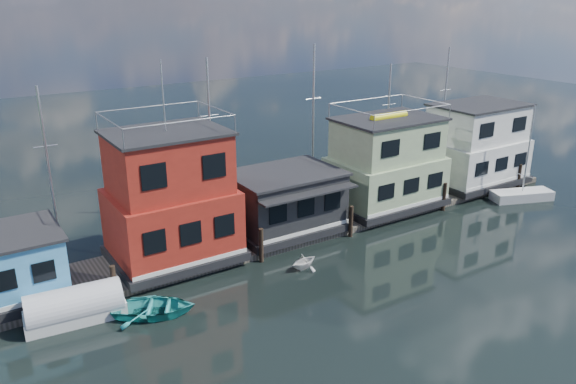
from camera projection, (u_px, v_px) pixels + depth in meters
ground at (416, 310)px, 29.36m from camera, size 160.00×160.00×0.00m
dock at (291, 229)px, 38.80m from camera, size 48.00×5.00×0.40m
houseboat_red at (171, 200)px, 33.16m from camera, size 7.40×5.90×11.86m
houseboat_dark at (285, 201)px, 37.79m from camera, size 7.40×6.10×4.06m
houseboat_green at (386, 164)px, 42.01m from camera, size 8.40×5.90×7.03m
houseboat_white at (475, 145)px, 47.11m from camera, size 8.40×5.90×6.66m
pilings at (310, 232)px, 36.11m from camera, size 42.28×0.28×2.20m
background_masts at (300, 129)px, 44.18m from camera, size 36.40×0.16×12.00m
dinghy_white at (304, 261)px, 33.57m from camera, size 2.13×1.92×0.99m
dinghy_teal at (154, 308)px, 28.74m from camera, size 5.10×4.62×0.87m
day_sailer at (522, 195)px, 44.77m from camera, size 5.10×3.22×7.64m
tarp_runabout at (75, 307)px, 28.21m from camera, size 4.98×2.38×1.95m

